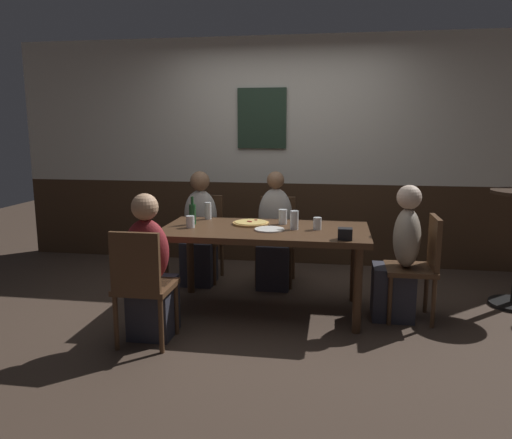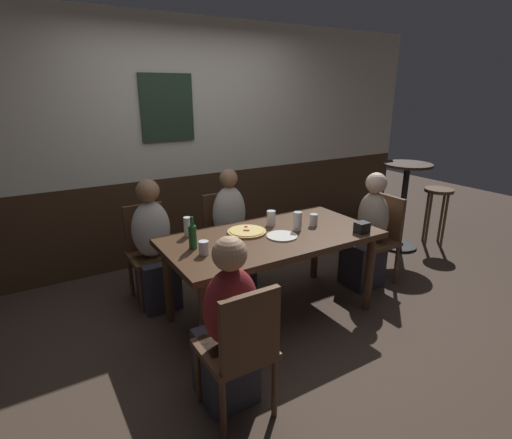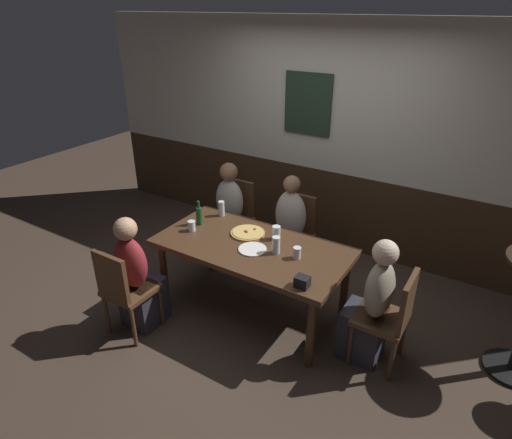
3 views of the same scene
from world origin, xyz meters
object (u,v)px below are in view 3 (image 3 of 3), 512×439
at_px(person_mid_far, 288,237).
at_px(pint_glass_pale, 192,227).
at_px(person_head_east, 371,310).
at_px(pint_glass_stout, 276,246).
at_px(person_left_near, 138,281).
at_px(pizza, 248,233).
at_px(tumbler_water, 276,233).
at_px(beer_bottle_green, 199,215).
at_px(tumbler_short, 222,209).
at_px(chair_mid_far, 295,230).
at_px(person_left_far, 228,220).
at_px(pint_glass_amber, 297,253).
at_px(chair_left_near, 123,288).
at_px(chair_head_east, 391,315).
at_px(chair_left_far, 236,214).
at_px(condiment_caddy, 302,282).
at_px(plate_white_large, 253,249).
at_px(dining_table, 252,252).

distance_m(person_mid_far, pint_glass_pale, 1.05).
xyz_separation_m(person_head_east, pint_glass_stout, (-0.88, -0.01, 0.33)).
bearing_deg(person_left_near, pint_glass_pale, 77.56).
xyz_separation_m(pizza, tumbler_water, (0.28, 0.06, 0.05)).
bearing_deg(beer_bottle_green, tumbler_short, 75.57).
height_order(chair_mid_far, person_left_far, person_left_far).
height_order(chair_mid_far, tumbler_water, chair_mid_far).
xyz_separation_m(pizza, pint_glass_amber, (0.59, -0.14, 0.04)).
relative_size(person_mid_far, person_left_far, 1.01).
distance_m(chair_mid_far, person_left_far, 0.79).
distance_m(chair_left_near, beer_bottle_green, 1.00).
bearing_deg(person_head_east, pint_glass_stout, -179.20).
xyz_separation_m(chair_head_east, chair_left_far, (-2.07, 0.86, 0.00)).
height_order(chair_head_east, chair_mid_far, same).
height_order(chair_head_east, condiment_caddy, chair_head_east).
relative_size(pint_glass_stout, plate_white_large, 0.63).
relative_size(person_mid_far, beer_bottle_green, 4.67).
xyz_separation_m(person_left_far, plate_white_large, (0.83, -0.78, 0.26)).
height_order(chair_mid_far, pint_glass_amber, chair_mid_far).
height_order(chair_left_far, person_head_east, person_head_east).
distance_m(beer_bottle_green, plate_white_large, 0.73).
height_order(chair_mid_far, person_head_east, person_head_east).
relative_size(person_left_near, person_mid_far, 0.96).
xyz_separation_m(pizza, tumbler_short, (-0.44, 0.19, 0.06)).
bearing_deg(person_mid_far, condiment_caddy, -57.22).
xyz_separation_m(dining_table, pint_glass_amber, (0.45, 0.01, 0.13)).
distance_m(chair_left_near, person_head_east, 2.10).
bearing_deg(beer_bottle_green, chair_left_far, 98.24).
distance_m(person_mid_far, pint_glass_stout, 0.82).
bearing_deg(chair_head_east, person_mid_far, 151.61).
relative_size(pizza, tumbler_short, 2.06).
distance_m(dining_table, plate_white_large, 0.12).
bearing_deg(pint_glass_stout, person_head_east, 0.80).
distance_m(chair_left_near, chair_left_far, 1.73).
xyz_separation_m(chair_left_near, plate_white_large, (0.83, 0.79, 0.25)).
relative_size(dining_table, person_left_near, 1.57).
xyz_separation_m(dining_table, person_mid_far, (-0.00, 0.70, -0.17)).
relative_size(tumbler_water, pint_glass_stout, 0.83).
bearing_deg(chair_left_far, tumbler_water, -35.84).
relative_size(person_mid_far, tumbler_short, 7.38).
relative_size(person_left_near, tumbler_water, 8.51).
xyz_separation_m(tumbler_short, plate_white_large, (0.64, -0.42, -0.06)).
height_order(chair_head_east, tumbler_short, tumbler_short).
height_order(person_head_east, pint_glass_amber, person_head_east).
bearing_deg(pint_glass_stout, pint_glass_pale, -175.81).
distance_m(chair_left_far, pint_glass_pale, 0.99).
bearing_deg(pint_glass_amber, beer_bottle_green, 176.93).
xyz_separation_m(chair_left_far, tumbler_short, (0.19, -0.52, 0.31)).
relative_size(pizza, plate_white_large, 1.29).
bearing_deg(person_mid_far, chair_left_near, -116.37).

